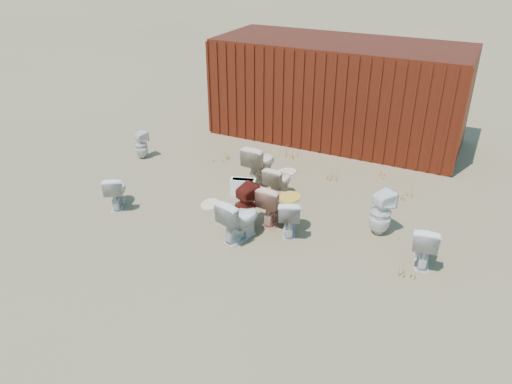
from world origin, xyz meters
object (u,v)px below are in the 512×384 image
at_px(toilet_back_beige_left, 260,163).
at_px(toilet_back_yellowlid, 289,215).
at_px(toilet_front_pink, 275,203).
at_px(toilet_front_c, 239,219).
at_px(toilet_front_maroon, 246,206).
at_px(toilet_front_a, 116,191).
at_px(toilet_back_beige_right, 279,182).
at_px(shipping_container, 338,91).
at_px(toilet_back_a, 141,145).
at_px(toilet_back_e, 381,213).
at_px(loose_tank, 243,187).
at_px(toilet_front_e, 424,243).

height_order(toilet_back_beige_left, toilet_back_yellowlid, toilet_back_beige_left).
bearing_deg(toilet_front_pink, toilet_front_c, 73.15).
bearing_deg(toilet_back_beige_left, toilet_front_pink, 129.61).
bearing_deg(toilet_front_maroon, toilet_front_pink, -115.18).
distance_m(toilet_front_a, toilet_back_beige_right, 3.13).
bearing_deg(shipping_container, toilet_front_pink, -85.59).
bearing_deg(toilet_back_a, toilet_front_a, 135.61).
xyz_separation_m(toilet_back_e, loose_tank, (-2.79, 0.22, -0.24)).
height_order(toilet_front_pink, toilet_front_e, toilet_front_pink).
height_order(toilet_front_pink, toilet_back_a, toilet_front_pink).
height_order(toilet_front_maroon, toilet_back_beige_right, toilet_front_maroon).
bearing_deg(toilet_front_c, toilet_back_a, -13.23).
height_order(toilet_front_maroon, toilet_back_yellowlid, toilet_front_maroon).
bearing_deg(toilet_front_pink, toilet_front_a, 19.92).
bearing_deg(toilet_back_e, toilet_back_yellowlid, 61.61).
bearing_deg(toilet_front_a, toilet_front_c, 148.83).
relative_size(toilet_front_a, toilet_front_e, 0.93).
xyz_separation_m(toilet_front_e, toilet_back_beige_right, (-2.95, 0.98, -0.01)).
relative_size(toilet_back_a, toilet_back_beige_right, 0.93).
bearing_deg(shipping_container, toilet_back_a, -137.41).
relative_size(toilet_front_c, toilet_back_a, 1.18).
bearing_deg(toilet_front_pink, toilet_back_e, -162.12).
height_order(toilet_front_e, toilet_back_e, toilet_back_e).
bearing_deg(toilet_front_pink, toilet_front_e, -178.27).
height_order(toilet_front_pink, toilet_back_yellowlid, toilet_front_pink).
height_order(toilet_front_pink, toilet_back_beige_left, toilet_back_beige_left).
distance_m(toilet_front_maroon, loose_tank, 1.24).
bearing_deg(toilet_front_pink, shipping_container, -81.33).
distance_m(toilet_back_beige_right, toilet_back_e, 2.16).
height_order(toilet_front_a, toilet_front_maroon, toilet_front_maroon).
xyz_separation_m(toilet_front_pink, toilet_back_e, (1.80, 0.44, 0.03)).
bearing_deg(shipping_container, toilet_back_beige_left, -100.81).
bearing_deg(toilet_front_c, shipping_container, -73.79).
bearing_deg(toilet_front_maroon, toilet_back_beige_left, -53.19).
bearing_deg(toilet_back_a, toilet_back_beige_right, -166.07).
bearing_deg(toilet_back_beige_left, toilet_front_a, 51.92).
bearing_deg(toilet_front_maroon, toilet_front_c, 120.74).
relative_size(toilet_front_pink, toilet_back_yellowlid, 1.12).
xyz_separation_m(toilet_front_a, toilet_back_beige_right, (2.63, 1.69, 0.02)).
height_order(toilet_front_a, toilet_back_yellowlid, toilet_back_yellowlid).
xyz_separation_m(toilet_front_maroon, toilet_front_e, (3.02, 0.28, -0.06)).
xyz_separation_m(toilet_front_c, loose_tank, (-0.69, 1.44, -0.21)).
xyz_separation_m(toilet_front_maroon, toilet_back_yellowlid, (0.77, 0.17, -0.07)).
xyz_separation_m(shipping_container, toilet_front_a, (-2.60, -5.37, -0.87)).
distance_m(shipping_container, toilet_back_beige_right, 3.77).
bearing_deg(toilet_back_yellowlid, toilet_front_c, 16.98).
relative_size(toilet_front_a, toilet_front_maroon, 0.80).
bearing_deg(loose_tank, toilet_front_maroon, -78.07).
height_order(toilet_front_a, toilet_back_a, toilet_front_a).
relative_size(toilet_front_e, toilet_back_a, 1.10).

